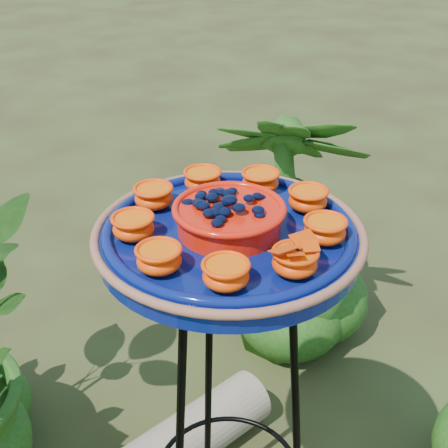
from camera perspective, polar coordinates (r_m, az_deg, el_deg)
The scene contains 4 objects.
tripod_stand at distance 1.45m, azimuth 0.39°, elevation -15.51°, with size 0.46×0.46×0.98m.
feeder_dish at distance 1.18m, azimuth 0.47°, elevation -0.71°, with size 0.65×0.65×0.12m.
driftwood_log at distance 2.06m, azimuth -2.83°, elevation -18.71°, with size 0.17×0.17×0.52m, color gray.
shrub_back_right at distance 2.28m, azimuth 6.20°, elevation -0.49°, with size 0.54×0.54×0.97m, color #1B4512.
Camera 1 is at (-0.76, -0.87, 1.63)m, focal length 50.00 mm.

